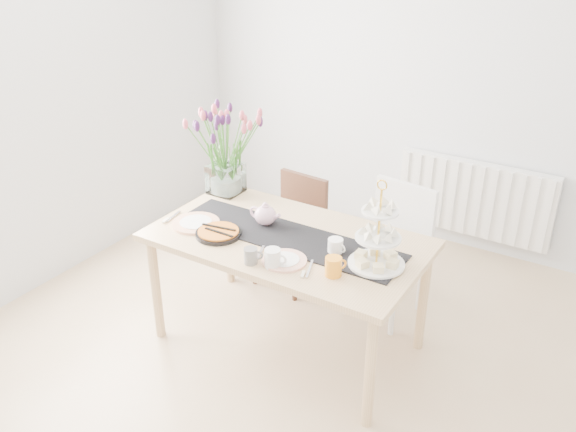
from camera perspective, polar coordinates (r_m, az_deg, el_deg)
The scene contains 16 objects.
room_shell at distance 2.94m, azimuth -2.44°, elevation 3.45°, with size 4.50×4.50×4.50m.
radiator at distance 4.96m, azimuth 17.01°, elevation 1.56°, with size 1.20×0.08×0.60m, color white.
dining_table at distance 3.60m, azimuth -0.04°, elevation -3.08°, with size 1.60×0.90×0.75m.
chair_brown at distance 4.37m, azimuth 0.70°, elevation -0.59°, with size 0.42×0.42×0.79m.
chair_white at distance 4.07m, azimuth 9.85°, elevation -2.26°, with size 0.49×0.49×0.89m.
table_runner at distance 3.56m, azimuth -0.04°, elevation -1.96°, with size 1.40×0.35×0.01m, color black.
tulip_vase at distance 4.00m, azimuth -6.04°, elevation 7.49°, with size 0.72×0.72×0.63m.
cake_stand at distance 3.25m, azimuth 8.38°, elevation -2.69°, with size 0.31×0.31×0.45m.
teapot at distance 3.67m, azimuth -2.14°, elevation 0.07°, with size 0.21×0.17×0.14m, color silver, non-canonical shape.
cream_jug at distance 3.39m, azimuth 4.45°, elevation -2.81°, with size 0.09×0.09×0.09m, color white.
tart_tin at distance 3.60m, azimuth -6.52°, elevation -1.60°, with size 0.27×0.27×0.03m.
mug_grey at distance 3.29m, azimuth -3.51°, elevation -3.74°, with size 0.07×0.07×0.09m, color slate.
mug_white at distance 3.25m, azimuth -1.45°, elevation -3.96°, with size 0.09×0.09×0.10m, color white.
mug_orange at distance 3.18m, azimuth 4.27°, elevation -4.74°, with size 0.09×0.09×0.11m, color orange.
plate_left at distance 3.74m, azimuth -8.62°, elevation -0.67°, with size 0.29×0.29×0.02m, color silver.
plate_right at distance 3.32m, azimuth -0.34°, elevation -4.19°, with size 0.25×0.25×0.01m, color white.
Camera 1 is at (1.52, -2.23, 2.46)m, focal length 38.00 mm.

